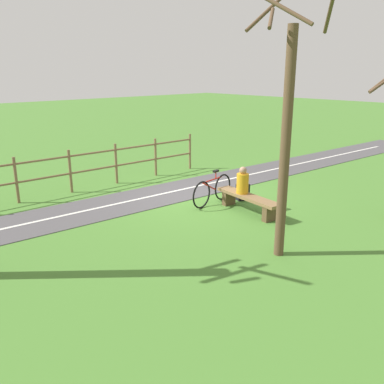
# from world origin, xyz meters

# --- Properties ---
(ground_plane) EXTENTS (80.00, 80.00, 0.00)m
(ground_plane) POSITION_xyz_m (0.00, 0.00, 0.00)
(ground_plane) COLOR #477A2D
(paved_path) EXTENTS (4.40, 36.04, 0.02)m
(paved_path) POSITION_xyz_m (1.24, 4.00, 0.01)
(paved_path) COLOR #4C494C
(paved_path) RESTS_ON ground_plane
(path_centre_line) EXTENTS (2.33, 31.93, 0.00)m
(path_centre_line) POSITION_xyz_m (1.24, 4.00, 0.02)
(path_centre_line) COLOR silver
(path_centre_line) RESTS_ON paved_path
(bench) EXTENTS (2.09, 0.67, 0.46)m
(bench) POSITION_xyz_m (-1.75, -0.05, 0.33)
(bench) COLOR brown
(bench) RESTS_ON ground_plane
(person_seated) EXTENTS (0.35, 0.35, 0.71)m
(person_seated) POSITION_xyz_m (-1.52, -0.08, 0.76)
(person_seated) COLOR orange
(person_seated) RESTS_ON bench
(bicycle) EXTENTS (0.30, 1.71, 0.92)m
(bicycle) POSITION_xyz_m (-0.63, 0.11, 0.39)
(bicycle) COLOR black
(bicycle) RESTS_ON ground_plane
(backpack) EXTENTS (0.33, 0.40, 0.46)m
(backpack) POSITION_xyz_m (-0.96, -0.77, 0.23)
(backpack) COLOR black
(backpack) RESTS_ON ground_plane
(fence_roadside) EXTENTS (0.37, 11.08, 1.29)m
(fence_roadside) POSITION_xyz_m (3.04, 3.22, 0.75)
(fence_roadside) COLOR brown
(fence_roadside) RESTS_ON ground_plane
(tree_mid_field) EXTENTS (1.63, 1.61, 5.15)m
(tree_mid_field) POSITION_xyz_m (-3.80, 1.46, 2.46)
(tree_mid_field) COLOR brown
(tree_mid_field) RESTS_ON ground_plane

